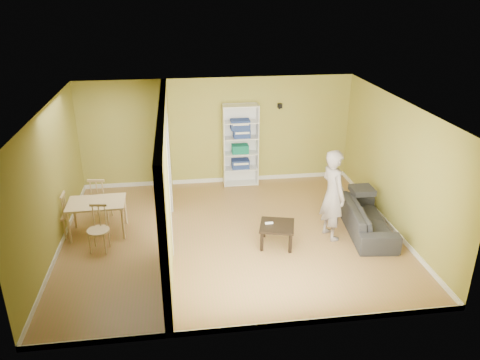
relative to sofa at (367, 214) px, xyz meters
name	(u,v)px	position (x,y,z in m)	size (l,w,h in m)	color
room_shell	(231,175)	(-2.70, 0.18, 0.93)	(6.50, 6.50, 6.50)	#A36D47
partition	(166,178)	(-3.90, 0.18, 0.93)	(0.22, 5.50, 2.60)	#A4973E
wall_speaker	(280,106)	(-1.20, 2.87, 1.53)	(0.10, 0.10, 0.10)	black
sofa	(367,214)	(0.00, 0.00, 0.00)	(0.84, 1.96, 0.75)	#272729
person	(333,187)	(-0.78, -0.10, 0.68)	(0.60, 0.77, 2.10)	slate
bookshelf	(240,145)	(-2.16, 2.78, 0.62)	(0.84, 0.37, 1.99)	white
paper_box_navy_a	(240,164)	(-2.17, 2.73, 0.16)	(0.42, 0.27, 0.22)	#201C4F
paper_box_teal	(240,149)	(-2.18, 2.73, 0.54)	(0.39, 0.26, 0.20)	#135A4B
paper_box_navy_b	(242,133)	(-2.14, 2.73, 0.93)	(0.40, 0.26, 0.20)	navy
paper_box_navy_c	(240,123)	(-2.17, 2.73, 1.18)	(0.45, 0.29, 0.23)	#12214F
coffee_table	(277,228)	(-1.89, -0.27, -0.02)	(0.63, 0.63, 0.42)	black
game_controller	(269,223)	(-2.03, -0.20, 0.06)	(0.15, 0.04, 0.03)	white
dining_table	(96,206)	(-5.29, 0.65, 0.23)	(1.09, 0.73, 0.68)	beige
chair_left	(57,215)	(-6.05, 0.63, 0.08)	(0.41, 0.41, 0.90)	tan
chair_near	(98,229)	(-5.18, -0.03, 0.07)	(0.41, 0.41, 0.89)	tan
chair_far	(101,198)	(-5.30, 1.26, 0.12)	(0.45, 0.45, 0.98)	tan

